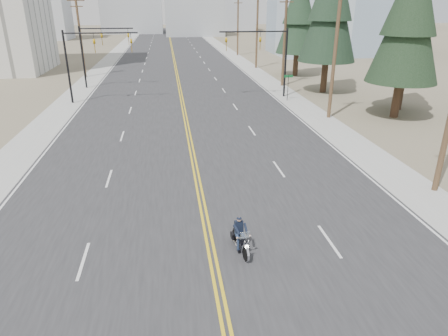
% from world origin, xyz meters
% --- Properties ---
extents(ground_plane, '(400.00, 400.00, 0.00)m').
position_xyz_m(ground_plane, '(0.00, 0.00, 0.00)').
color(ground_plane, '#776D56').
rests_on(ground_plane, ground).
extents(road, '(20.00, 200.00, 0.01)m').
position_xyz_m(road, '(0.00, 70.00, 0.01)').
color(road, '#303033').
rests_on(road, ground).
extents(sidewalk_left, '(3.00, 200.00, 0.01)m').
position_xyz_m(sidewalk_left, '(-11.50, 70.00, 0.01)').
color(sidewalk_left, '#A5A5A0').
rests_on(sidewalk_left, ground).
extents(sidewalk_right, '(3.00, 200.00, 0.01)m').
position_xyz_m(sidewalk_right, '(11.50, 70.00, 0.01)').
color(sidewalk_right, '#A5A5A0').
rests_on(sidewalk_right, ground).
extents(traffic_mast_left, '(7.10, 0.26, 7.00)m').
position_xyz_m(traffic_mast_left, '(-8.98, 32.00, 4.94)').
color(traffic_mast_left, black).
rests_on(traffic_mast_left, ground).
extents(traffic_mast_right, '(7.10, 0.26, 7.00)m').
position_xyz_m(traffic_mast_right, '(8.98, 32.00, 4.94)').
color(traffic_mast_right, black).
rests_on(traffic_mast_right, ground).
extents(traffic_mast_far, '(6.10, 0.26, 7.00)m').
position_xyz_m(traffic_mast_far, '(-9.31, 40.00, 4.87)').
color(traffic_mast_far, black).
rests_on(traffic_mast_far, ground).
extents(street_sign, '(0.90, 0.06, 2.62)m').
position_xyz_m(street_sign, '(10.80, 30.00, 1.80)').
color(street_sign, black).
rests_on(street_sign, ground).
extents(utility_pole_b, '(2.20, 0.30, 11.50)m').
position_xyz_m(utility_pole_b, '(12.50, 23.00, 5.98)').
color(utility_pole_b, brown).
rests_on(utility_pole_b, ground).
extents(utility_pole_c, '(2.20, 0.30, 11.00)m').
position_xyz_m(utility_pole_c, '(12.50, 38.00, 5.73)').
color(utility_pole_c, brown).
rests_on(utility_pole_c, ground).
extents(utility_pole_d, '(2.20, 0.30, 11.50)m').
position_xyz_m(utility_pole_d, '(12.50, 53.00, 5.98)').
color(utility_pole_d, brown).
rests_on(utility_pole_d, ground).
extents(utility_pole_e, '(2.20, 0.30, 11.00)m').
position_xyz_m(utility_pole_e, '(12.50, 70.00, 5.73)').
color(utility_pole_e, brown).
rests_on(utility_pole_e, ground).
extents(utility_pole_left, '(2.20, 0.30, 10.50)m').
position_xyz_m(utility_pole_left, '(-12.50, 48.00, 5.48)').
color(utility_pole_left, brown).
rests_on(utility_pole_left, ground).
extents(glass_building, '(24.00, 16.00, 20.00)m').
position_xyz_m(glass_building, '(32.00, 70.00, 10.00)').
color(glass_building, '#9EB5CC').
rests_on(glass_building, ground).
extents(haze_bldg_b, '(18.00, 14.00, 14.00)m').
position_xyz_m(haze_bldg_b, '(8.00, 125.00, 7.00)').
color(haze_bldg_b, '#ADB2B7').
rests_on(haze_bldg_b, ground).
extents(haze_bldg_c, '(16.00, 12.00, 18.00)m').
position_xyz_m(haze_bldg_c, '(40.00, 110.00, 9.00)').
color(haze_bldg_c, '#B7BCC6').
rests_on(haze_bldg_c, ground).
extents(haze_bldg_e, '(14.00, 14.00, 12.00)m').
position_xyz_m(haze_bldg_e, '(25.00, 150.00, 6.00)').
color(haze_bldg_e, '#B7BCC6').
rests_on(haze_bldg_e, ground).
extents(haze_bldg_f, '(12.00, 12.00, 16.00)m').
position_xyz_m(haze_bldg_f, '(-50.00, 130.00, 8.00)').
color(haze_bldg_f, '#ADB2B7').
rests_on(haze_bldg_f, ground).
extents(motorcyclist, '(1.03, 1.92, 1.43)m').
position_xyz_m(motorcyclist, '(1.17, 3.83, 0.72)').
color(motorcyclist, black).
rests_on(motorcyclist, ground).
extents(conifer_near, '(5.85, 5.85, 15.49)m').
position_xyz_m(conifer_near, '(18.28, 22.34, 8.89)').
color(conifer_near, '#382619').
rests_on(conifer_near, ground).
extents(conifer_mid, '(5.60, 5.60, 14.93)m').
position_xyz_m(conifer_mid, '(20.12, 24.99, 8.57)').
color(conifer_mid, '#382619').
rests_on(conifer_mid, ground).
extents(conifer_far, '(5.73, 5.73, 15.36)m').
position_xyz_m(conifer_far, '(16.36, 45.12, 8.81)').
color(conifer_far, '#382619').
rests_on(conifer_far, ground).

